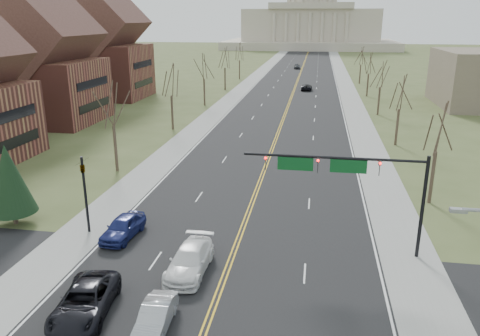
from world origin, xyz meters
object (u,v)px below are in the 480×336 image
(car_far_sb, at_px, (297,66))
(car_far_nb, at_px, (307,87))
(car_sb_inner_second, at_px, (190,260))
(signal_left, at_px, (84,186))
(car_sb_outer_second, at_px, (123,227))
(signal_mast, at_px, (347,173))
(car_sb_inner_lead, at_px, (156,317))
(car_sb_outer_lead, at_px, (85,301))

(car_far_sb, bearing_deg, car_far_nb, -89.05)
(car_sb_inner_second, distance_m, car_far_sb, 128.26)
(car_sb_inner_second, distance_m, car_far_nb, 81.68)
(signal_left, height_order, car_far_sb, signal_left)
(signal_left, xyz_separation_m, car_sb_outer_second, (2.98, -0.45, -2.89))
(signal_left, bearing_deg, car_sb_inner_second, -26.10)
(signal_mast, distance_m, car_sb_inner_lead, 15.28)
(signal_left, relative_size, car_sb_outer_lead, 1.02)
(car_sb_outer_lead, bearing_deg, car_far_sb, 79.87)
(car_far_nb, bearing_deg, signal_mast, 94.50)
(car_sb_inner_lead, bearing_deg, car_far_nb, 83.97)
(car_sb_outer_second, height_order, car_far_sb, car_sb_outer_second)
(car_sb_inner_lead, xyz_separation_m, car_sb_outer_lead, (-4.23, 0.53, 0.12))
(signal_left, height_order, car_sb_outer_second, signal_left)
(signal_left, bearing_deg, car_far_sb, 85.41)
(signal_left, bearing_deg, signal_mast, -0.00)
(car_sb_inner_lead, distance_m, car_sb_inner_second, 5.89)
(car_sb_inner_second, xyz_separation_m, car_far_sb, (0.75, 128.26, -0.01))
(signal_mast, distance_m, car_far_sb, 124.19)
(car_far_sb, bearing_deg, signal_left, -98.97)
(car_sb_inner_lead, bearing_deg, car_far_sb, 87.05)
(car_sb_outer_lead, distance_m, car_far_nb, 87.40)
(car_sb_inner_second, xyz_separation_m, car_far_nb, (5.11, 81.52, -0.14))
(signal_mast, height_order, car_far_sb, signal_mast)
(car_sb_outer_lead, bearing_deg, signal_left, 107.68)
(signal_left, height_order, car_sb_inner_lead, signal_left)
(car_far_nb, bearing_deg, car_sb_inner_lead, 87.54)
(car_sb_outer_second, bearing_deg, car_far_nb, 86.23)
(car_sb_outer_second, distance_m, car_far_sb, 124.41)
(signal_left, height_order, car_sb_outer_lead, signal_left)
(signal_mast, distance_m, car_sb_inner_second, 11.82)
(car_sb_inner_second, relative_size, car_far_nb, 1.16)
(signal_left, distance_m, car_far_sb, 124.19)
(signal_mast, xyz_separation_m, car_far_nb, (-4.65, 77.02, -5.07))
(signal_mast, xyz_separation_m, car_sb_outer_second, (-15.97, -0.45, -4.93))
(car_sb_inner_lead, distance_m, car_sb_outer_second, 11.59)
(car_sb_outer_second, xyz_separation_m, car_far_sb, (6.96, 124.21, -0.01))
(signal_mast, distance_m, car_far_nb, 77.32)
(signal_mast, bearing_deg, car_far_sb, 94.16)
(car_sb_inner_lead, height_order, car_sb_inner_second, car_sb_inner_second)
(car_sb_inner_lead, bearing_deg, signal_mast, 43.55)
(signal_left, xyz_separation_m, car_sb_outer_lead, (4.71, -9.85, -2.89))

